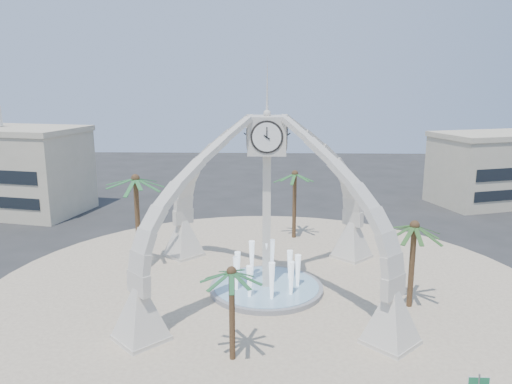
{
  "coord_description": "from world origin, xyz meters",
  "views": [
    {
      "loc": [
        0.35,
        -32.91,
        14.49
      ],
      "look_at": [
        -0.79,
        2.0,
        6.74
      ],
      "focal_mm": 35.0,
      "sensor_mm": 36.0,
      "label": 1
    }
  ],
  "objects_px": {
    "fountain": "(266,287)",
    "palm_west": "(135,180)",
    "palm_north": "(295,175)",
    "palm_east": "(415,227)",
    "palm_south": "(232,273)",
    "clock_tower": "(267,202)"
  },
  "relations": [
    {
      "from": "fountain",
      "to": "palm_north",
      "type": "xyz_separation_m",
      "value": [
        2.46,
        12.42,
        5.81
      ]
    },
    {
      "from": "palm_east",
      "to": "palm_south",
      "type": "xyz_separation_m",
      "value": [
        -11.11,
        -6.75,
        -0.59
      ]
    },
    {
      "from": "palm_west",
      "to": "palm_north",
      "type": "bearing_deg",
      "value": 33.88
    },
    {
      "from": "clock_tower",
      "to": "fountain",
      "type": "xyz_separation_m",
      "value": [
        0.0,
        0.0,
        -6.2
      ]
    },
    {
      "from": "palm_east",
      "to": "palm_west",
      "type": "distance_m",
      "value": 20.51
    },
    {
      "from": "clock_tower",
      "to": "palm_south",
      "type": "xyz_separation_m",
      "value": [
        -1.69,
        -8.94,
        -1.58
      ]
    },
    {
      "from": "clock_tower",
      "to": "palm_south",
      "type": "relative_size",
      "value": 3.2
    },
    {
      "from": "palm_north",
      "to": "palm_south",
      "type": "height_order",
      "value": "palm_north"
    },
    {
      "from": "fountain",
      "to": "palm_west",
      "type": "xyz_separation_m",
      "value": [
        -10.06,
        4.01,
        6.87
      ]
    },
    {
      "from": "palm_east",
      "to": "palm_south",
      "type": "bearing_deg",
      "value": -148.74
    },
    {
      "from": "clock_tower",
      "to": "palm_south",
      "type": "height_order",
      "value": "clock_tower"
    },
    {
      "from": "palm_east",
      "to": "palm_west",
      "type": "xyz_separation_m",
      "value": [
        -19.48,
        6.2,
        1.65
      ]
    },
    {
      "from": "fountain",
      "to": "palm_west",
      "type": "relative_size",
      "value": 0.99
    },
    {
      "from": "palm_west",
      "to": "palm_south",
      "type": "distance_m",
      "value": 15.58
    },
    {
      "from": "fountain",
      "to": "palm_south",
      "type": "distance_m",
      "value": 10.21
    },
    {
      "from": "clock_tower",
      "to": "fountain",
      "type": "bearing_deg",
      "value": 90.0
    },
    {
      "from": "clock_tower",
      "to": "fountain",
      "type": "relative_size",
      "value": 2.24
    },
    {
      "from": "clock_tower",
      "to": "palm_north",
      "type": "distance_m",
      "value": 12.66
    },
    {
      "from": "clock_tower",
      "to": "palm_north",
      "type": "relative_size",
      "value": 2.59
    },
    {
      "from": "fountain",
      "to": "clock_tower",
      "type": "bearing_deg",
      "value": -90.0
    },
    {
      "from": "palm_north",
      "to": "palm_east",
      "type": "bearing_deg",
      "value": -64.5
    },
    {
      "from": "palm_north",
      "to": "palm_south",
      "type": "relative_size",
      "value": 1.23
    }
  ]
}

